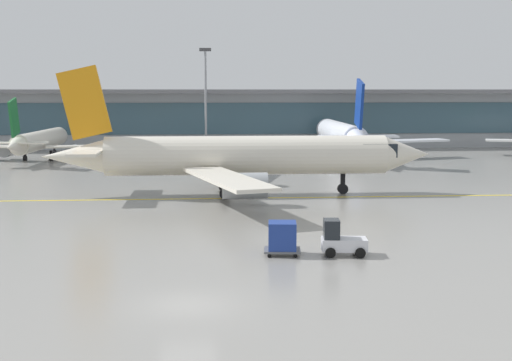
{
  "coord_description": "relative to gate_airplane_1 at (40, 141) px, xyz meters",
  "views": [
    {
      "loc": [
        0.76,
        -30.2,
        9.53
      ],
      "look_at": [
        4.57,
        19.7,
        3.0
      ],
      "focal_mm": 48.84,
      "sensor_mm": 36.0,
      "label": 1
    }
  ],
  "objects": [
    {
      "name": "apron_light_mast_1",
      "position": [
        22.78,
        10.83,
        6.05
      ],
      "size": [
        1.8,
        0.36,
        15.89
      ],
      "color": "gray",
      "rests_on": "ground_plane"
    },
    {
      "name": "gate_airplane_2",
      "position": [
        41.58,
        -0.59,
        0.69
      ],
      "size": [
        30.69,
        32.94,
        10.93
      ],
      "rotation": [
        0.0,
        0.0,
        1.55
      ],
      "color": "silver",
      "rests_on": "ground_plane"
    },
    {
      "name": "gate_airplane_1",
      "position": [
        0.0,
        0.0,
        0.0
      ],
      "size": [
        24.17,
        26.04,
        8.62
      ],
      "rotation": [
        0.0,
        0.0,
        1.51
      ],
      "color": "silver",
      "rests_on": "ground_plane"
    },
    {
      "name": "terminal_concourse",
      "position": [
        21.55,
        19.21,
        2.33
      ],
      "size": [
        203.21,
        11.0,
        9.6
      ],
      "color": "#9EA3A8",
      "rests_on": "ground_plane"
    },
    {
      "name": "cargo_dolly_lead",
      "position": [
        26.84,
        -57.88,
        -1.53
      ],
      "size": [
        2.25,
        1.8,
        1.94
      ],
      "rotation": [
        0.0,
        0.0,
        -0.1
      ],
      "color": "#595B60",
      "rests_on": "ground_plane"
    },
    {
      "name": "taxiway_centreline_stripe",
      "position": [
        26.26,
        -36.41,
        -2.58
      ],
      "size": [
        110.0,
        0.75,
        0.01
      ],
      "primitive_type": "cube",
      "rotation": [
        0.0,
        0.0,
        -0.0
      ],
      "color": "yellow",
      "rests_on": "ground_plane"
    },
    {
      "name": "taxiing_regional_jet",
      "position": [
        25.8,
        -34.41,
        0.93
      ],
      "size": [
        35.29,
        32.93,
        11.72
      ],
      "rotation": [
        0.0,
        0.0,
        -0.0
      ],
      "color": "silver",
      "rests_on": "ground_plane"
    },
    {
      "name": "baggage_tug",
      "position": [
        30.2,
        -58.21,
        -1.69
      ],
      "size": [
        2.72,
        1.84,
        2.1
      ],
      "rotation": [
        0.0,
        0.0,
        -0.1
      ],
      "color": "silver",
      "rests_on": "ground_plane"
    },
    {
      "name": "ground_plane",
      "position": [
        21.55,
        -67.02,
        -2.59
      ],
      "size": [
        400.0,
        400.0,
        0.0
      ],
      "primitive_type": "plane",
      "color": "gray"
    }
  ]
}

